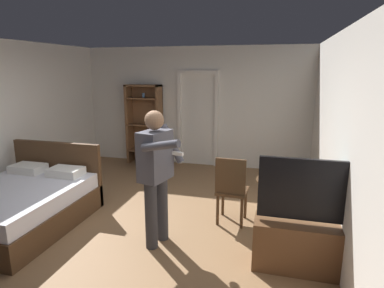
{
  "coord_description": "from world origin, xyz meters",
  "views": [
    {
      "loc": [
        1.83,
        -3.78,
        2.18
      ],
      "look_at": [
        0.77,
        0.21,
        1.22
      ],
      "focal_mm": 30.51,
      "sensor_mm": 36.0,
      "label": 1
    }
  ],
  "objects_px": {
    "bed": "(21,204)",
    "suitcase_dark": "(153,162)",
    "person_blue_shirt": "(156,169)",
    "laptop": "(278,177)",
    "bookshelf": "(145,121)",
    "side_table": "(279,196)",
    "bottle_on_table": "(291,176)",
    "wooden_chair": "(231,188)",
    "tv_flatscreen": "(310,239)"
  },
  "relations": [
    {
      "from": "bed",
      "to": "side_table",
      "type": "height_order",
      "value": "bed"
    },
    {
      "from": "side_table",
      "to": "person_blue_shirt",
      "type": "xyz_separation_m",
      "value": [
        -1.46,
        -0.81,
        0.51
      ]
    },
    {
      "from": "side_table",
      "to": "laptop",
      "type": "relative_size",
      "value": 1.94
    },
    {
      "from": "person_blue_shirt",
      "to": "side_table",
      "type": "bearing_deg",
      "value": 29.08
    },
    {
      "from": "laptop",
      "to": "suitcase_dark",
      "type": "distance_m",
      "value": 3.36
    },
    {
      "from": "bed",
      "to": "bookshelf",
      "type": "relative_size",
      "value": 1.06
    },
    {
      "from": "bed",
      "to": "laptop",
      "type": "height_order",
      "value": "bed"
    },
    {
      "from": "bookshelf",
      "to": "laptop",
      "type": "bearing_deg",
      "value": -40.82
    },
    {
      "from": "person_blue_shirt",
      "to": "suitcase_dark",
      "type": "bearing_deg",
      "value": 112.76
    },
    {
      "from": "wooden_chair",
      "to": "suitcase_dark",
      "type": "xyz_separation_m",
      "value": [
        -1.99,
        2.04,
        -0.34
      ]
    },
    {
      "from": "bed",
      "to": "wooden_chair",
      "type": "distance_m",
      "value": 2.98
    },
    {
      "from": "wooden_chair",
      "to": "person_blue_shirt",
      "type": "height_order",
      "value": "person_blue_shirt"
    },
    {
      "from": "side_table",
      "to": "bottle_on_table",
      "type": "xyz_separation_m",
      "value": [
        0.14,
        -0.08,
        0.32
      ]
    },
    {
      "from": "bed",
      "to": "bottle_on_table",
      "type": "xyz_separation_m",
      "value": [
        3.65,
        0.74,
        0.49
      ]
    },
    {
      "from": "side_table",
      "to": "laptop",
      "type": "bearing_deg",
      "value": -120.27
    },
    {
      "from": "bed",
      "to": "wooden_chair",
      "type": "relative_size",
      "value": 1.94
    },
    {
      "from": "tv_flatscreen",
      "to": "bed",
      "type": "bearing_deg",
      "value": 178.52
    },
    {
      "from": "laptop",
      "to": "person_blue_shirt",
      "type": "distance_m",
      "value": 1.64
    },
    {
      "from": "side_table",
      "to": "tv_flatscreen",
      "type": "bearing_deg",
      "value": -69.57
    },
    {
      "from": "bookshelf",
      "to": "side_table",
      "type": "relative_size",
      "value": 2.59
    },
    {
      "from": "tv_flatscreen",
      "to": "person_blue_shirt",
      "type": "height_order",
      "value": "person_blue_shirt"
    },
    {
      "from": "bottle_on_table",
      "to": "tv_flatscreen",
      "type": "bearing_deg",
      "value": -76.41
    },
    {
      "from": "bed",
      "to": "tv_flatscreen",
      "type": "bearing_deg",
      "value": -1.48
    },
    {
      "from": "bottle_on_table",
      "to": "person_blue_shirt",
      "type": "height_order",
      "value": "person_blue_shirt"
    },
    {
      "from": "bed",
      "to": "person_blue_shirt",
      "type": "height_order",
      "value": "person_blue_shirt"
    },
    {
      "from": "bottle_on_table",
      "to": "suitcase_dark",
      "type": "height_order",
      "value": "bottle_on_table"
    },
    {
      "from": "wooden_chair",
      "to": "suitcase_dark",
      "type": "bearing_deg",
      "value": 134.35
    },
    {
      "from": "tv_flatscreen",
      "to": "bottle_on_table",
      "type": "distance_m",
      "value": 0.97
    },
    {
      "from": "person_blue_shirt",
      "to": "bottle_on_table",
      "type": "bearing_deg",
      "value": 24.59
    },
    {
      "from": "laptop",
      "to": "suitcase_dark",
      "type": "bearing_deg",
      "value": 142.03
    },
    {
      "from": "side_table",
      "to": "suitcase_dark",
      "type": "xyz_separation_m",
      "value": [
        -2.64,
        2.0,
        -0.27
      ]
    },
    {
      "from": "laptop",
      "to": "side_table",
      "type": "bearing_deg",
      "value": 59.73
    },
    {
      "from": "bookshelf",
      "to": "side_table",
      "type": "distance_m",
      "value": 4.0
    },
    {
      "from": "side_table",
      "to": "bed",
      "type": "bearing_deg",
      "value": -166.79
    },
    {
      "from": "bottle_on_table",
      "to": "wooden_chair",
      "type": "height_order",
      "value": "wooden_chair"
    },
    {
      "from": "laptop",
      "to": "suitcase_dark",
      "type": "relative_size",
      "value": 0.57
    },
    {
      "from": "tv_flatscreen",
      "to": "suitcase_dark",
      "type": "xyz_separation_m",
      "value": [
        -2.98,
        2.92,
        -0.17
      ]
    },
    {
      "from": "laptop",
      "to": "suitcase_dark",
      "type": "xyz_separation_m",
      "value": [
        -2.61,
        2.04,
        -0.55
      ]
    },
    {
      "from": "bookshelf",
      "to": "wooden_chair",
      "type": "xyz_separation_m",
      "value": [
        2.39,
        -2.6,
        -0.44
      ]
    },
    {
      "from": "bed",
      "to": "suitcase_dark",
      "type": "distance_m",
      "value": 2.95
    },
    {
      "from": "laptop",
      "to": "bottle_on_table",
      "type": "distance_m",
      "value": 0.17
    },
    {
      "from": "person_blue_shirt",
      "to": "suitcase_dark",
      "type": "xyz_separation_m",
      "value": [
        -1.18,
        2.81,
        -0.78
      ]
    },
    {
      "from": "bookshelf",
      "to": "bottle_on_table",
      "type": "relative_size",
      "value": 8.07
    },
    {
      "from": "bottle_on_table",
      "to": "person_blue_shirt",
      "type": "xyz_separation_m",
      "value": [
        -1.6,
        -0.73,
        0.19
      ]
    },
    {
      "from": "bookshelf",
      "to": "side_table",
      "type": "height_order",
      "value": "bookshelf"
    },
    {
      "from": "bed",
      "to": "person_blue_shirt",
      "type": "relative_size",
      "value": 1.13
    },
    {
      "from": "bed",
      "to": "suitcase_dark",
      "type": "relative_size",
      "value": 3.05
    },
    {
      "from": "bed",
      "to": "bottle_on_table",
      "type": "distance_m",
      "value": 3.76
    },
    {
      "from": "side_table",
      "to": "laptop",
      "type": "distance_m",
      "value": 0.29
    },
    {
      "from": "tv_flatscreen",
      "to": "laptop",
      "type": "relative_size",
      "value": 3.52
    }
  ]
}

